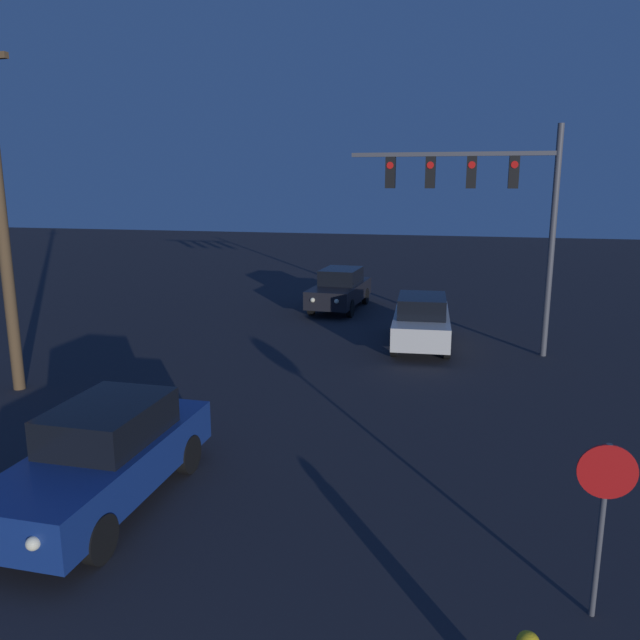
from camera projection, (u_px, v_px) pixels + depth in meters
The scene contains 6 objects.
car_near at pixel (105, 456), 9.75m from camera, with size 1.72×4.52×1.62m.
car_mid at pixel (421, 320), 19.29m from camera, with size 1.97×4.60×1.62m.
car_far at pixel (340, 289), 24.97m from camera, with size 1.87×4.58×1.62m.
traffic_signal_mast at pixel (488, 196), 17.80m from camera, with size 5.88×0.30×6.58m.
stop_sign at pixel (604, 500), 7.03m from camera, with size 0.65×0.07×2.17m.
utility_pole at pixel (0, 208), 14.48m from camera, with size 1.20×0.28×8.58m.
Camera 1 is at (3.23, -0.89, 5.00)m, focal length 35.00 mm.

